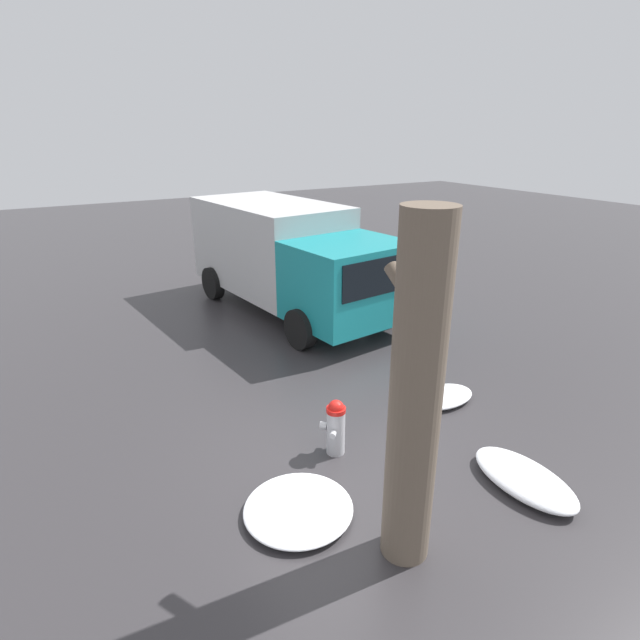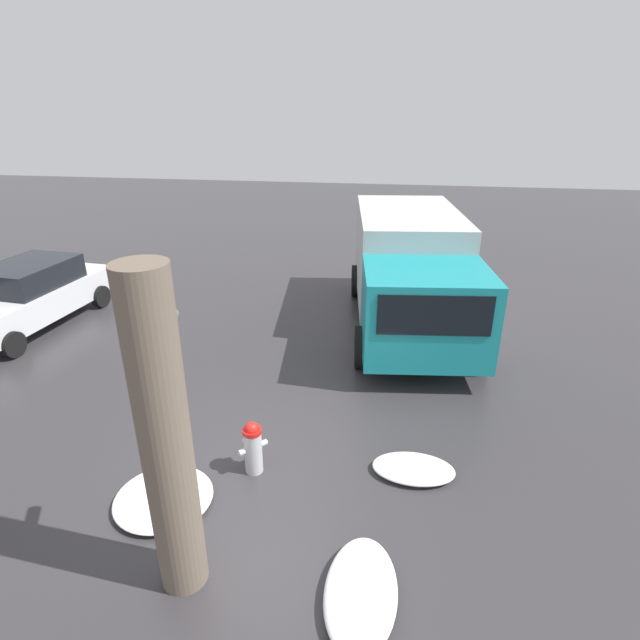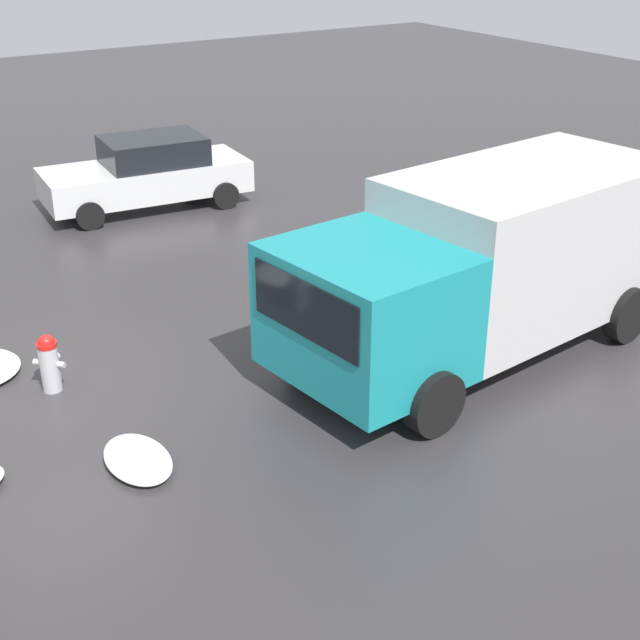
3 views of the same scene
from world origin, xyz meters
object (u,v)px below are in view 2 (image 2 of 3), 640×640
(fire_hydrant, at_px, (253,446))
(delivery_truck, at_px, (410,268))
(parked_car, at_px, (28,295))
(tree_trunk, at_px, (166,442))
(pedestrian, at_px, (381,322))

(fire_hydrant, xyz_separation_m, delivery_truck, (6.02, -2.30, 1.04))
(fire_hydrant, bearing_deg, parked_car, 12.11)
(tree_trunk, bearing_deg, delivery_truck, -17.94)
(pedestrian, bearing_deg, tree_trunk, 53.34)
(fire_hydrant, height_order, tree_trunk, tree_trunk)
(fire_hydrant, xyz_separation_m, pedestrian, (4.00, -1.72, 0.42))
(tree_trunk, distance_m, delivery_truck, 8.39)
(fire_hydrant, bearing_deg, pedestrian, -68.95)
(fire_hydrant, height_order, delivery_truck, delivery_truck)
(parked_car, bearing_deg, pedestrian, -178.06)
(fire_hydrant, bearing_deg, delivery_truck, -66.63)
(tree_trunk, xyz_separation_m, parked_car, (6.40, 6.79, -1.17))
(delivery_truck, bearing_deg, pedestrian, 67.22)
(delivery_truck, bearing_deg, parked_car, 2.81)
(fire_hydrant, height_order, pedestrian, pedestrian)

